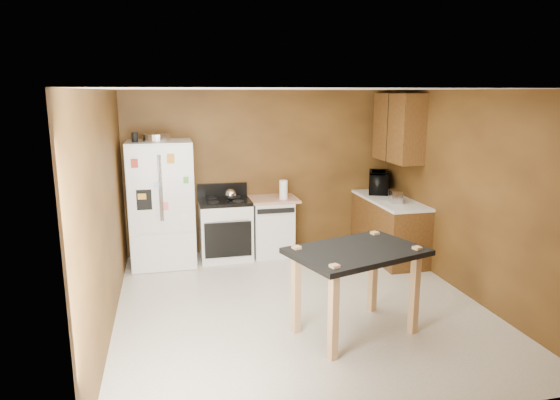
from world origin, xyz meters
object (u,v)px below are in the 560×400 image
object	(u,v)px
kettle	(231,195)
paper_towel	(283,190)
refrigerator	(162,204)
gas_range	(225,228)
roasting_pan	(156,137)
green_canister	(284,193)
dishwasher	(272,226)
island	(356,262)
toaster	(395,196)
microwave	(378,183)
pen_cup	(135,137)

from	to	relation	value
kettle	paper_towel	bearing A→B (deg)	-4.34
refrigerator	gas_range	world-z (taller)	refrigerator
roasting_pan	green_canister	world-z (taller)	roasting_pan
kettle	dishwasher	bearing A→B (deg)	5.45
green_canister	island	xyz separation A→B (m)	(0.09, -2.81, -0.17)
toaster	microwave	xyz separation A→B (m)	(0.06, 0.75, 0.06)
kettle	paper_towel	xyz separation A→B (m)	(0.79, -0.06, 0.05)
roasting_pan	refrigerator	distance (m)	0.95
roasting_pan	green_canister	xyz separation A→B (m)	(1.87, 0.14, -0.91)
roasting_pan	gas_range	world-z (taller)	roasting_pan
dishwasher	refrigerator	bearing A→B (deg)	-177.01
kettle	toaster	size ratio (longest dim) A/B	0.67
toaster	kettle	bearing A→B (deg)	175.92
microwave	refrigerator	xyz separation A→B (m)	(-3.37, -0.07, -0.15)
green_canister	island	size ratio (longest dim) A/B	0.07
microwave	refrigerator	world-z (taller)	refrigerator
kettle	paper_towel	world-z (taller)	paper_towel
roasting_pan	kettle	distance (m)	1.34
roasting_pan	island	xyz separation A→B (m)	(1.96, -2.66, -1.07)
refrigerator	dishwasher	world-z (taller)	refrigerator
pen_cup	green_canister	xyz separation A→B (m)	(2.15, 0.25, -0.92)
roasting_pan	pen_cup	xyz separation A→B (m)	(-0.28, -0.11, 0.01)
microwave	refrigerator	distance (m)	3.37
kettle	refrigerator	size ratio (longest dim) A/B	0.09
paper_towel	dishwasher	world-z (taller)	paper_towel
island	dishwasher	bearing A→B (deg)	96.27
toaster	refrigerator	xyz separation A→B (m)	(-3.31, 0.68, -0.09)
paper_towel	dishwasher	bearing A→B (deg)	142.59
roasting_pan	refrigerator	size ratio (longest dim) A/B	0.22
green_canister	toaster	xyz separation A→B (m)	(1.46, -0.83, 0.05)
pen_cup	kettle	xyz separation A→B (m)	(1.31, 0.12, -0.88)
kettle	roasting_pan	bearing A→B (deg)	-179.37
island	kettle	bearing A→B (deg)	109.25
gas_range	toaster	bearing A→B (deg)	-17.08
roasting_pan	toaster	bearing A→B (deg)	-11.66
roasting_pan	refrigerator	bearing A→B (deg)	-23.74
green_canister	island	bearing A→B (deg)	-88.18
paper_towel	toaster	distance (m)	1.65
kettle	dishwasher	distance (m)	0.83
pen_cup	toaster	size ratio (longest dim) A/B	0.51
toaster	microwave	bearing A→B (deg)	97.97
microwave	gas_range	xyz separation A→B (m)	(-2.46, -0.01, -0.59)
roasting_pan	pen_cup	bearing A→B (deg)	-158.74
roasting_pan	gas_range	distance (m)	1.68
paper_towel	toaster	bearing A→B (deg)	-22.86
roasting_pan	microwave	distance (m)	3.49
paper_towel	refrigerator	distance (m)	1.79
refrigerator	island	xyz separation A→B (m)	(1.93, -2.65, -0.12)
paper_towel	microwave	size ratio (longest dim) A/B	0.52
toaster	island	xyz separation A→B (m)	(-1.37, -1.98, -0.21)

